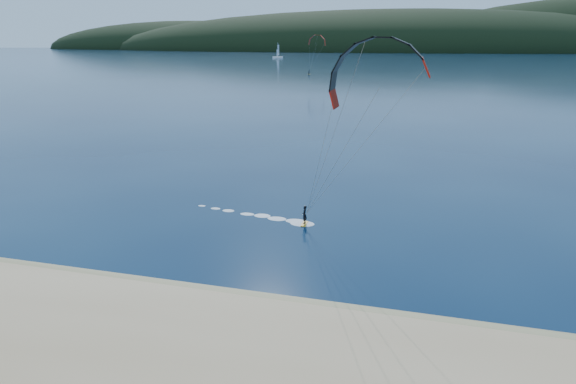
% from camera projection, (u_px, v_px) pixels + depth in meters
% --- Properties ---
extents(ground, '(1800.00, 1800.00, 0.00)m').
position_uv_depth(ground, '(185.00, 343.00, 24.62)').
color(ground, '#071935').
rests_on(ground, ground).
extents(wet_sand, '(220.00, 2.50, 0.10)m').
position_uv_depth(wet_sand, '(220.00, 298.00, 28.76)').
color(wet_sand, '#988658').
rests_on(wet_sand, ground).
extents(headland, '(1200.00, 310.00, 140.00)m').
position_uv_depth(headland, '(423.00, 51.00, 712.64)').
color(headland, black).
rests_on(headland, ground).
extents(kitesurfer_near, '(19.96, 9.46, 14.52)m').
position_uv_depth(kitesurfer_near, '(370.00, 98.00, 30.25)').
color(kitesurfer_near, gold).
rests_on(kitesurfer_near, ground).
extents(kitesurfer_far, '(8.67, 6.85, 14.74)m').
position_uv_depth(kitesurfer_far, '(317.00, 44.00, 209.20)').
color(kitesurfer_far, gold).
rests_on(kitesurfer_far, ground).
extents(sailboat, '(8.89, 5.59, 12.43)m').
position_uv_depth(sailboat, '(278.00, 57.00, 415.25)').
color(sailboat, white).
rests_on(sailboat, ground).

